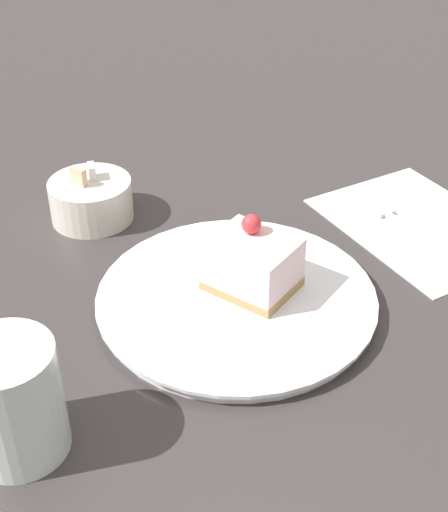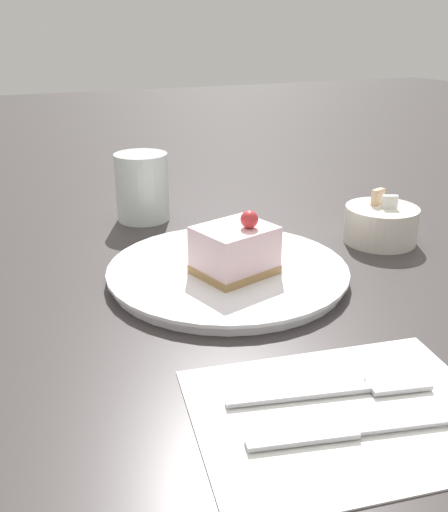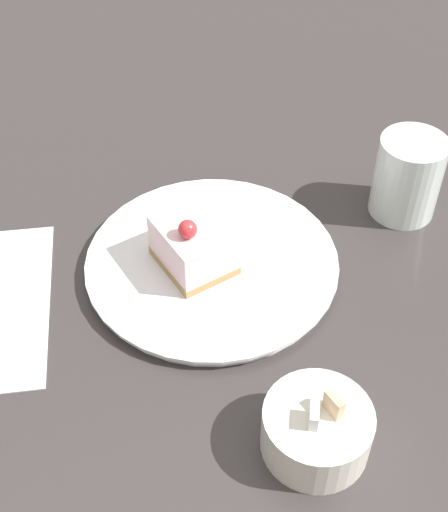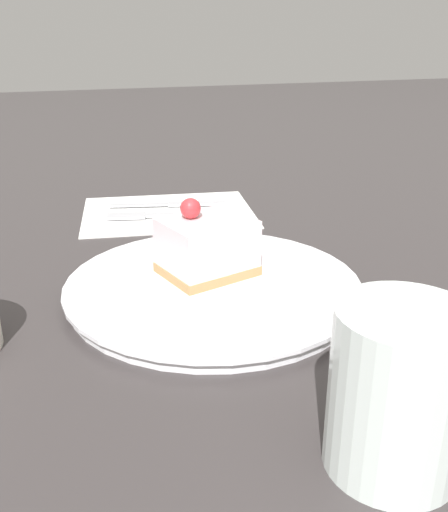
{
  "view_description": "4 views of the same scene",
  "coord_description": "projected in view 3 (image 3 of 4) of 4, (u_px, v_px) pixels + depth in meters",
  "views": [
    {
      "loc": [
        -0.34,
        -0.43,
        0.46
      ],
      "look_at": [
        0.02,
        0.03,
        0.05
      ],
      "focal_mm": 50.0,
      "sensor_mm": 36.0,
      "label": 1
    },
    {
      "loc": [
        0.59,
        -0.23,
        0.28
      ],
      "look_at": [
        0.04,
        0.0,
        0.04
      ],
      "focal_mm": 40.0,
      "sensor_mm": 36.0,
      "label": 2
    },
    {
      "loc": [
        0.17,
        0.56,
        0.59
      ],
      "look_at": [
        0.01,
        0.03,
        0.04
      ],
      "focal_mm": 50.0,
      "sensor_mm": 36.0,
      "label": 3
    },
    {
      "loc": [
        -0.46,
        0.16,
        0.25
      ],
      "look_at": [
        0.03,
        0.0,
        0.04
      ],
      "focal_mm": 40.0,
      "sensor_mm": 36.0,
      "label": 4
    }
  ],
  "objects": [
    {
      "name": "ground_plane",
      "position": [
        228.0,
        255.0,
        0.83
      ],
      "size": [
        4.0,
        4.0,
        0.0
      ],
      "primitive_type": "plane",
      "color": "#383333"
    },
    {
      "name": "cake_slice",
      "position": [
        193.0,
        245.0,
        0.78
      ],
      "size": [
        0.09,
        0.1,
        0.08
      ],
      "rotation": [
        0.0,
        0.0,
        0.29
      ],
      "color": "#AD8451",
      "rests_on": "plate"
    },
    {
      "name": "plate",
      "position": [
        212.0,
        263.0,
        0.81
      ],
      "size": [
        0.29,
        0.29,
        0.02
      ],
      "color": "white",
      "rests_on": "ground_plane"
    },
    {
      "name": "sugar_bowl",
      "position": [
        317.0,
        430.0,
        0.64
      ],
      "size": [
        0.1,
        0.1,
        0.07
      ],
      "color": "silver",
      "rests_on": "ground_plane"
    },
    {
      "name": "drinking_glass",
      "position": [
        408.0,
        177.0,
        0.85
      ],
      "size": [
        0.08,
        0.08,
        0.1
      ],
      "color": "silver",
      "rests_on": "ground_plane"
    }
  ]
}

